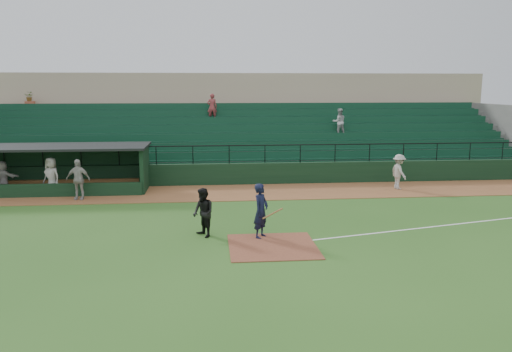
{
  "coord_description": "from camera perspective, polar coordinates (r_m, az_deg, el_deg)",
  "views": [
    {
      "loc": [
        -2.14,
        -17.39,
        5.43
      ],
      "look_at": [
        0.0,
        5.0,
        1.4
      ],
      "focal_mm": 35.19,
      "sensor_mm": 36.0,
      "label": 1
    }
  ],
  "objects": [
    {
      "name": "stadium_structure",
      "position": [
        34.06,
        -1.84,
        4.88
      ],
      "size": [
        38.0,
        13.08,
        6.4
      ],
      "color": "black",
      "rests_on": "ground"
    },
    {
      "name": "warning_track",
      "position": [
        26.05,
        -0.63,
        -1.84
      ],
      "size": [
        40.0,
        4.0,
        0.03
      ],
      "primitive_type": "cube",
      "color": "brown",
      "rests_on": "ground"
    },
    {
      "name": "foul_line",
      "position": [
        21.86,
        22.48,
        -5.0
      ],
      "size": [
        17.49,
        4.44,
        0.01
      ],
      "primitive_type": "cube",
      "rotation": [
        0.0,
        0.0,
        0.24
      ],
      "color": "white",
      "rests_on": "ground"
    },
    {
      "name": "umpire",
      "position": [
        18.37,
        -6.02,
        -4.17
      ],
      "size": [
        1.02,
        1.1,
        1.8
      ],
      "primitive_type": "imported",
      "rotation": [
        0.0,
        0.0,
        -1.06
      ],
      "color": "black",
      "rests_on": "ground"
    },
    {
      "name": "dugout_player_b",
      "position": [
        27.02,
        -22.21,
        -0.06
      ],
      "size": [
        1.12,
        0.98,
        1.92
      ],
      "primitive_type": "imported",
      "rotation": [
        0.0,
        0.0,
        -0.49
      ],
      "color": "#A9A49E",
      "rests_on": "warning_track"
    },
    {
      "name": "dugout",
      "position": [
        28.3,
        -21.0,
        1.15
      ],
      "size": [
        8.9,
        3.2,
        2.42
      ],
      "color": "black",
      "rests_on": "ground"
    },
    {
      "name": "dugout_player_c",
      "position": [
        28.47,
        -26.79,
        -0.14
      ],
      "size": [
        1.65,
        1.02,
        1.7
      ],
      "primitive_type": "imported",
      "rotation": [
        0.0,
        0.0,
        2.78
      ],
      "color": "#AAA49F",
      "rests_on": "warning_track"
    },
    {
      "name": "runner",
      "position": [
        27.69,
        15.94,
        0.47
      ],
      "size": [
        0.88,
        1.3,
        1.86
      ],
      "primitive_type": "imported",
      "rotation": [
        0.0,
        0.0,
        1.74
      ],
      "color": "#ABA6A0",
      "rests_on": "warning_track"
    },
    {
      "name": "batter_at_plate",
      "position": [
        18.1,
        0.58,
        -4.0
      ],
      "size": [
        1.2,
        0.88,
        2.01
      ],
      "color": "black",
      "rests_on": "ground"
    },
    {
      "name": "dugout_player_a",
      "position": [
        25.62,
        -19.58,
        -0.36
      ],
      "size": [
        1.2,
        0.6,
        1.97
      ],
      "primitive_type": "imported",
      "rotation": [
        0.0,
        0.0,
        -0.1
      ],
      "color": "#AAA39F",
      "rests_on": "warning_track"
    },
    {
      "name": "home_plate_dirt",
      "position": [
        17.39,
        1.9,
        -7.99
      ],
      "size": [
        3.0,
        3.0,
        0.03
      ],
      "primitive_type": "cube",
      "color": "brown",
      "rests_on": "ground"
    },
    {
      "name": "ground",
      "position": [
        18.34,
        1.5,
        -7.06
      ],
      "size": [
        90.0,
        90.0,
        0.0
      ],
      "primitive_type": "plane",
      "color": "#2C581C",
      "rests_on": "ground"
    }
  ]
}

